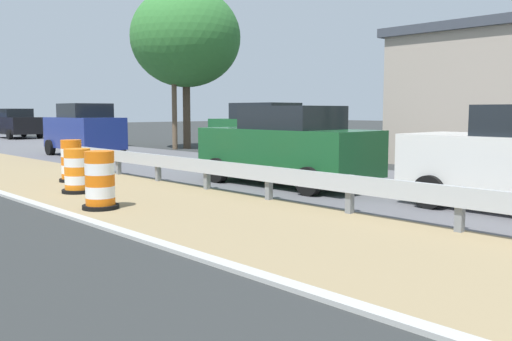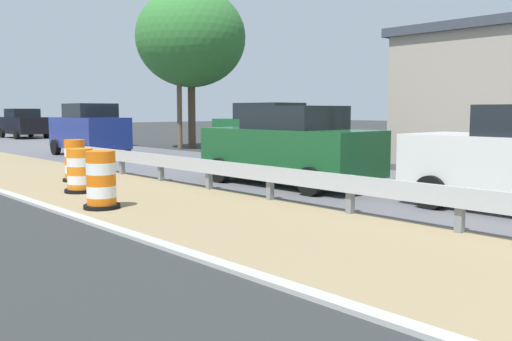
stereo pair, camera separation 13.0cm
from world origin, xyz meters
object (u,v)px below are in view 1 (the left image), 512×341
(traffic_barrel_close, at_px, (100,183))
(utility_pole_mid, at_px, (174,63))
(car_distant_a, at_px, (88,127))
(car_distant_c, at_px, (268,133))
(car_trailing_near_lane, at_px, (16,123))
(traffic_barrel_far, at_px, (72,163))
(car_lead_near_lane, at_px, (84,130))
(traffic_barrel_mid, at_px, (78,173))
(car_trailing_far_lane, at_px, (287,146))

(traffic_barrel_close, xyz_separation_m, utility_pole_mid, (10.25, 12.42, 3.56))
(car_distant_a, height_order, car_distant_c, car_distant_c)
(car_trailing_near_lane, relative_size, car_distant_c, 0.97)
(traffic_barrel_far, relative_size, car_trailing_near_lane, 0.25)
(car_lead_near_lane, bearing_deg, traffic_barrel_mid, 154.68)
(traffic_barrel_mid, height_order, car_trailing_far_lane, car_trailing_far_lane)
(car_trailing_far_lane, bearing_deg, car_trailing_near_lane, -8.32)
(traffic_barrel_close, xyz_separation_m, traffic_barrel_mid, (0.61, 2.26, -0.05))
(car_distant_c, bearing_deg, traffic_barrel_close, -65.69)
(traffic_barrel_mid, height_order, traffic_barrel_far, traffic_barrel_far)
(traffic_barrel_close, xyz_separation_m, car_distant_a, (8.53, 17.92, 0.51))
(car_trailing_near_lane, bearing_deg, car_trailing_far_lane, -6.83)
(traffic_barrel_far, bearing_deg, car_trailing_far_lane, -50.10)
(car_lead_near_lane, bearing_deg, car_trailing_near_lane, -9.80)
(traffic_barrel_close, xyz_separation_m, car_trailing_near_lane, (8.60, 28.54, 0.49))
(car_distant_c, xyz_separation_m, utility_pole_mid, (1.69, 8.14, 3.00))
(car_trailing_near_lane, xyz_separation_m, car_distant_a, (-0.06, -10.63, 0.02))
(car_trailing_far_lane, bearing_deg, car_distant_c, -40.56)
(car_distant_a, bearing_deg, car_lead_near_lane, -29.13)
(traffic_barrel_close, relative_size, car_lead_near_lane, 0.27)
(traffic_barrel_far, height_order, utility_pole_mid, utility_pole_mid)
(car_trailing_far_lane, bearing_deg, traffic_barrel_close, 87.85)
(car_distant_c, bearing_deg, car_lead_near_lane, -158.83)
(traffic_barrel_far, distance_m, car_distant_a, 15.46)
(traffic_barrel_mid, xyz_separation_m, utility_pole_mid, (9.64, 10.16, 3.61))
(utility_pole_mid, bearing_deg, traffic_barrel_close, -129.54)
(traffic_barrel_mid, xyz_separation_m, car_trailing_far_lane, (4.36, -2.35, 0.54))
(traffic_barrel_close, bearing_deg, traffic_barrel_far, 72.09)
(car_distant_c, bearing_deg, traffic_barrel_far, -91.81)
(car_trailing_near_lane, relative_size, utility_pole_mid, 0.56)
(car_trailing_far_lane, relative_size, car_distant_a, 1.14)
(car_distant_a, relative_size, utility_pole_mid, 0.53)
(traffic_barrel_far, height_order, car_trailing_near_lane, car_trailing_near_lane)
(car_distant_c, bearing_deg, utility_pole_mid, 166.07)
(traffic_barrel_close, relative_size, utility_pole_mid, 0.14)
(car_lead_near_lane, bearing_deg, traffic_barrel_close, 156.72)
(traffic_barrel_far, xyz_separation_m, car_trailing_near_lane, (7.23, 24.32, 0.50))
(traffic_barrel_close, height_order, traffic_barrel_far, traffic_barrel_close)
(traffic_barrel_mid, xyz_separation_m, car_lead_near_lane, (4.73, 9.48, 0.61))
(car_lead_near_lane, distance_m, car_distant_a, 6.96)
(traffic_barrel_mid, xyz_separation_m, car_distant_a, (7.92, 15.66, 0.56))
(traffic_barrel_mid, xyz_separation_m, traffic_barrel_far, (0.75, 1.96, 0.05))
(car_distant_c, distance_m, utility_pole_mid, 8.84)
(traffic_barrel_close, distance_m, car_distant_a, 19.85)
(traffic_barrel_far, distance_m, car_lead_near_lane, 8.52)
(utility_pole_mid, bearing_deg, car_distant_a, 107.37)
(car_trailing_near_lane, relative_size, car_trailing_far_lane, 0.93)
(car_trailing_near_lane, bearing_deg, traffic_barrel_close, -16.38)
(car_trailing_near_lane, bearing_deg, car_distant_c, 0.31)
(car_distant_c, bearing_deg, car_trailing_far_lane, -41.67)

